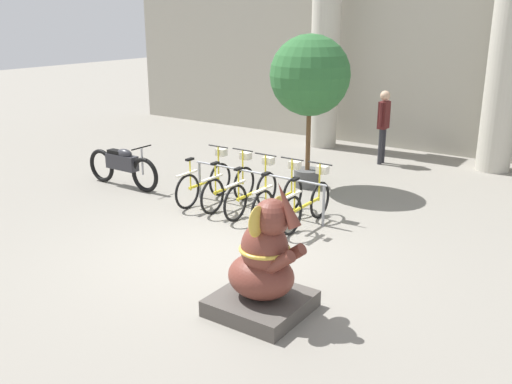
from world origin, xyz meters
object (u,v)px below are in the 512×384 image
bicycle_0 (205,182)px  elephant_statue (264,269)px  bicycle_1 (230,186)px  motorcycle (123,165)px  bicycle_2 (253,192)px  person_pedestrian (384,120)px  bicycle_3 (279,197)px  potted_tree (310,78)px  bicycle_4 (307,203)px

bicycle_0 → elephant_statue: (3.42, -3.00, 0.18)m
bicycle_1 → motorcycle: bicycle_1 is taller
bicycle_0 → bicycle_2: size_ratio=1.00×
bicycle_0 → person_pedestrian: 5.16m
bicycle_2 → person_pedestrian: size_ratio=0.94×
bicycle_0 → bicycle_3: (1.75, -0.02, 0.00)m
bicycle_2 → person_pedestrian: (0.52, 4.85, 0.69)m
person_pedestrian → elephant_statue: bearing=-77.5°
bicycle_1 → bicycle_2: 0.59m
bicycle_2 → elephant_statue: elephant_statue is taller
bicycle_1 → bicycle_2: bearing=-6.5°
potted_tree → bicycle_1: bearing=-105.5°
bicycle_4 → potted_tree: size_ratio=0.53×
person_pedestrian → potted_tree: 3.07m
bicycle_4 → elephant_statue: 3.18m
bicycle_2 → motorcycle: size_ratio=0.82×
person_pedestrian → bicycle_0: bearing=-109.3°
bicycle_2 → potted_tree: size_ratio=0.53×
person_pedestrian → potted_tree: (-0.54, -2.76, 1.22)m
motorcycle → potted_tree: bearing=35.3°
bicycle_0 → bicycle_2: (1.17, -0.03, 0.00)m
bicycle_4 → elephant_statue: bearing=-70.0°
bicycle_1 → person_pedestrian: 4.96m
bicycle_0 → potted_tree: (1.15, 2.06, 1.91)m
bicycle_1 → bicycle_3: bearing=-2.8°
bicycle_3 → person_pedestrian: size_ratio=0.94×
elephant_statue → motorcycle: elephant_statue is taller
bicycle_3 → bicycle_4: (0.58, -0.00, 0.00)m
elephant_statue → bicycle_1: bearing=133.0°
person_pedestrian → bicycle_4: bearing=-82.4°
bicycle_3 → elephant_statue: (1.67, -2.98, 0.18)m
bicycle_0 → bicycle_1: bearing=3.6°
elephant_statue → person_pedestrian: (-1.73, 7.83, 0.50)m
bicycle_3 → elephant_statue: size_ratio=0.95×
bicycle_0 → bicycle_1: size_ratio=1.00×
potted_tree → bicycle_4: bearing=-60.3°
elephant_statue → person_pedestrian: bearing=102.5°
elephant_statue → motorcycle: size_ratio=0.86×
bicycle_4 → bicycle_3: bearing=180.0°
person_pedestrian → bicycle_2: bearing=-96.2°
bicycle_2 → motorcycle: 3.28m
bicycle_4 → person_pedestrian: (-0.64, 4.85, 0.69)m
bicycle_1 → bicycle_4: (1.75, -0.06, 0.00)m
person_pedestrian → motorcycle: bearing=-126.9°
bicycle_2 → elephant_statue: (2.25, -2.97, 0.18)m
bicycle_3 → motorcycle: 3.86m
bicycle_0 → bicycle_4: (2.34, -0.02, 0.00)m
bicycle_4 → potted_tree: bearing=119.7°
bicycle_0 → bicycle_1: (0.58, 0.04, 0.00)m
bicycle_4 → potted_tree: potted_tree is taller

